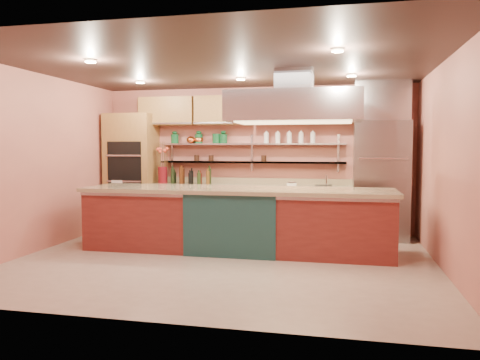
% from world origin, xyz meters
% --- Properties ---
extents(floor, '(6.00, 5.00, 0.02)m').
position_xyz_m(floor, '(0.00, 0.00, -0.01)').
color(floor, tan).
rests_on(floor, ground).
extents(ceiling, '(6.00, 5.00, 0.02)m').
position_xyz_m(ceiling, '(0.00, 0.00, 2.80)').
color(ceiling, black).
rests_on(ceiling, wall_back).
extents(wall_back, '(6.00, 0.04, 2.80)m').
position_xyz_m(wall_back, '(0.00, 2.50, 1.40)').
color(wall_back, '#AD6152').
rests_on(wall_back, floor).
extents(wall_front, '(6.00, 0.04, 2.80)m').
position_xyz_m(wall_front, '(0.00, -2.50, 1.40)').
color(wall_front, '#AD6152').
rests_on(wall_front, floor).
extents(wall_left, '(0.04, 5.00, 2.80)m').
position_xyz_m(wall_left, '(-3.00, 0.00, 1.40)').
color(wall_left, '#AD6152').
rests_on(wall_left, floor).
extents(wall_right, '(0.04, 5.00, 2.80)m').
position_xyz_m(wall_right, '(3.00, 0.00, 1.40)').
color(wall_right, '#AD6152').
rests_on(wall_right, floor).
extents(oven_stack, '(0.95, 0.64, 2.30)m').
position_xyz_m(oven_stack, '(-2.45, 2.18, 1.15)').
color(oven_stack, olive).
rests_on(oven_stack, floor).
extents(refrigerator, '(0.95, 0.72, 2.10)m').
position_xyz_m(refrigerator, '(2.35, 2.14, 1.05)').
color(refrigerator, gray).
rests_on(refrigerator, floor).
extents(back_counter, '(3.84, 0.64, 0.93)m').
position_xyz_m(back_counter, '(-0.05, 2.20, 0.47)').
color(back_counter, tan).
rests_on(back_counter, floor).
extents(wall_shelf_lower, '(3.60, 0.26, 0.03)m').
position_xyz_m(wall_shelf_lower, '(-0.05, 2.37, 1.35)').
color(wall_shelf_lower, '#A4A5AB').
rests_on(wall_shelf_lower, wall_back).
extents(wall_shelf_upper, '(3.60, 0.26, 0.03)m').
position_xyz_m(wall_shelf_upper, '(-0.05, 2.37, 1.70)').
color(wall_shelf_upper, '#A4A5AB').
rests_on(wall_shelf_upper, wall_back).
extents(upper_cabinets, '(4.60, 0.36, 0.55)m').
position_xyz_m(upper_cabinets, '(0.00, 2.32, 2.35)').
color(upper_cabinets, olive).
rests_on(upper_cabinets, wall_back).
extents(range_hood, '(2.00, 1.00, 0.45)m').
position_xyz_m(range_hood, '(0.95, 0.64, 2.25)').
color(range_hood, '#A4A5AB').
rests_on(range_hood, ceiling).
extents(ceiling_downlights, '(4.00, 2.80, 0.02)m').
position_xyz_m(ceiling_downlights, '(0.00, 0.20, 2.77)').
color(ceiling_downlights, '#FFE5A5').
rests_on(ceiling_downlights, ceiling).
extents(island, '(4.78, 1.05, 1.00)m').
position_xyz_m(island, '(0.05, 0.64, 0.50)').
color(island, maroon).
rests_on(island, floor).
extents(flower_vase, '(0.18, 0.18, 0.33)m').
position_xyz_m(flower_vase, '(-1.78, 2.15, 1.09)').
color(flower_vase, '#5C0D14').
rests_on(flower_vase, back_counter).
extents(oil_bottle_cluster, '(0.87, 0.40, 0.27)m').
position_xyz_m(oil_bottle_cluster, '(-1.20, 2.15, 1.06)').
color(oil_bottle_cluster, black).
rests_on(oil_bottle_cluster, back_counter).
extents(kitchen_scale, '(0.20, 0.16, 0.10)m').
position_xyz_m(kitchen_scale, '(0.77, 2.15, 0.98)').
color(kitchen_scale, silver).
rests_on(kitchen_scale, back_counter).
extents(bar_faucet, '(0.03, 0.03, 0.21)m').
position_xyz_m(bar_faucet, '(1.39, 2.25, 1.04)').
color(bar_faucet, silver).
rests_on(bar_faucet, back_counter).
extents(copper_kettle, '(0.18, 0.18, 0.14)m').
position_xyz_m(copper_kettle, '(-1.26, 2.37, 1.78)').
color(copper_kettle, orange).
rests_on(copper_kettle, wall_shelf_upper).
extents(green_canister, '(0.17, 0.17, 0.19)m').
position_xyz_m(green_canister, '(-0.74, 2.37, 1.81)').
color(green_canister, '#0E4120').
rests_on(green_canister, wall_shelf_upper).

